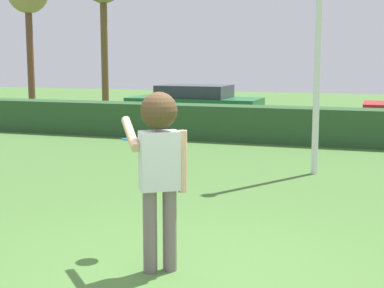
{
  "coord_description": "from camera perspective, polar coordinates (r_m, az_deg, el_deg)",
  "views": [
    {
      "loc": [
        1.82,
        -4.92,
        2.13
      ],
      "look_at": [
        -0.25,
        1.2,
        1.15
      ],
      "focal_mm": 53.69,
      "sensor_mm": 36.0,
      "label": 1
    }
  ],
  "objects": [
    {
      "name": "ground_plane",
      "position": [
        5.66,
        -1.54,
        -13.48
      ],
      "size": [
        60.0,
        60.0,
        0.0
      ],
      "primitive_type": "plane",
      "color": "#477033"
    },
    {
      "name": "person",
      "position": [
        5.61,
        -3.29,
        -1.24
      ],
      "size": [
        0.8,
        0.58,
        1.8
      ],
      "color": "slate",
      "rests_on": "ground"
    },
    {
      "name": "frisbee",
      "position": [
        6.25,
        -5.95,
        0.45
      ],
      "size": [
        0.23,
        0.23,
        0.05
      ],
      "color": "#268CE5"
    },
    {
      "name": "lamppost",
      "position": [
        10.68,
        12.56,
        13.66
      ],
      "size": [
        0.24,
        0.24,
        5.58
      ],
      "color": "silver",
      "rests_on": "ground"
    },
    {
      "name": "hedge_row",
      "position": [
        14.5,
        11.32,
        1.79
      ],
      "size": [
        28.68,
        0.9,
        0.89
      ],
      "primitive_type": "cube",
      "color": "#2A4E29",
      "rests_on": "ground"
    },
    {
      "name": "parked_car_green",
      "position": [
        18.39,
        0.27,
        4.13
      ],
      "size": [
        4.22,
        1.85,
        1.25
      ],
      "color": "#1E6633",
      "rests_on": "ground"
    }
  ]
}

